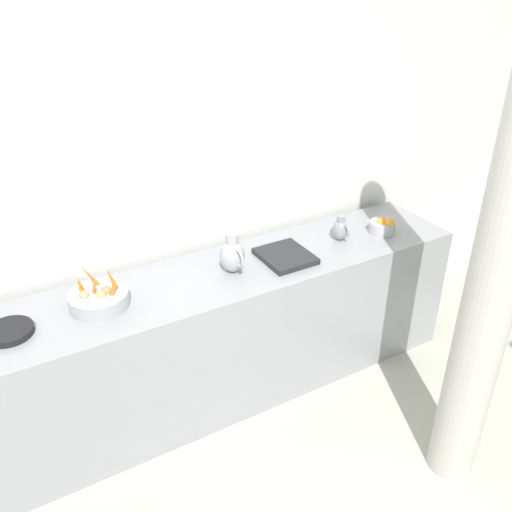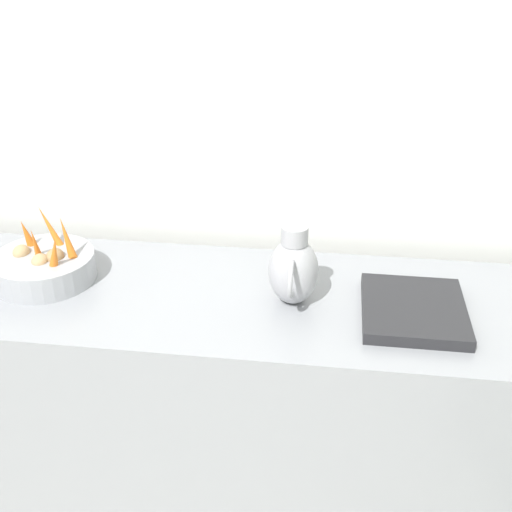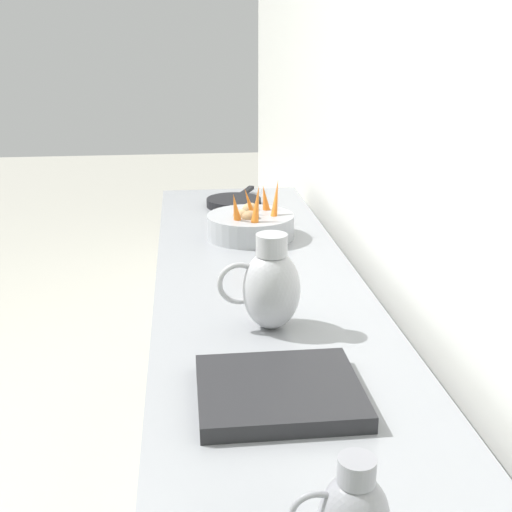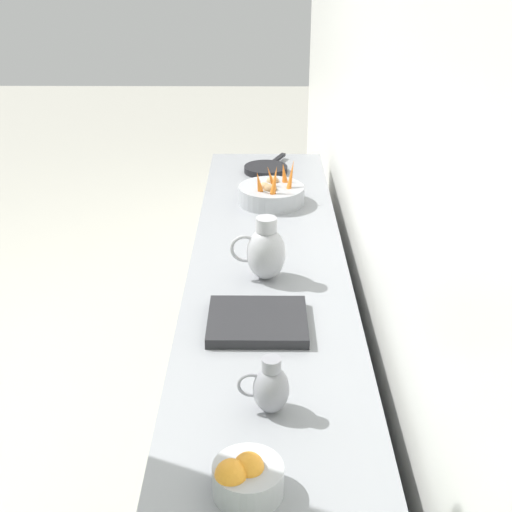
# 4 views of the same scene
# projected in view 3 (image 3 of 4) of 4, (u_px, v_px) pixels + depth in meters

# --- Properties ---
(prep_counter) EXTENTS (0.64, 3.17, 0.92)m
(prep_counter) POSITION_uv_depth(u_px,v_px,m) (272.00, 469.00, 1.93)
(prep_counter) COLOR gray
(prep_counter) RESTS_ON ground_plane
(vegetable_colander) EXTENTS (0.32, 0.32, 0.22)m
(vegetable_colander) POSITION_uv_depth(u_px,v_px,m) (251.00, 224.00, 2.50)
(vegetable_colander) COLOR #9EA0A5
(vegetable_colander) RESTS_ON prep_counter
(metal_pitcher_tall) EXTENTS (0.21, 0.15, 0.25)m
(metal_pitcher_tall) POSITION_uv_depth(u_px,v_px,m) (270.00, 286.00, 1.72)
(metal_pitcher_tall) COLOR #A3A3A8
(metal_pitcher_tall) RESTS_ON prep_counter
(counter_sink_basin) EXTENTS (0.34, 0.30, 0.04)m
(counter_sink_basin) POSITION_uv_depth(u_px,v_px,m) (279.00, 391.00, 1.40)
(counter_sink_basin) COLOR #232326
(counter_sink_basin) RESTS_ON prep_counter
(skillet_on_counter) EXTENTS (0.24, 0.38, 0.03)m
(skillet_on_counter) POSITION_uv_depth(u_px,v_px,m) (234.00, 202.00, 2.95)
(skillet_on_counter) COLOR black
(skillet_on_counter) RESTS_ON prep_counter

